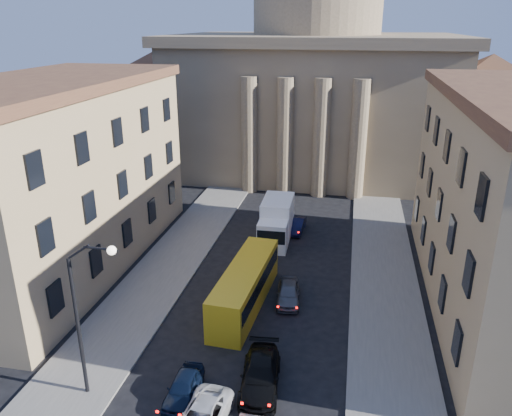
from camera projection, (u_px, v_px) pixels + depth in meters
The scene contains 11 objects.
sidewalk_left at pixel (145, 295), 35.87m from camera, with size 5.00×60.00×0.15m, color #63605B.
sidewalk_right at pixel (388, 321), 32.79m from camera, with size 5.00×60.00×0.15m, color #63605B.
church at pixel (315, 76), 64.59m from camera, with size 68.02×28.76×36.60m.
building_left at pixel (55, 175), 38.50m from camera, with size 11.60×26.60×14.70m.
street_lamp at pixel (85, 308), 24.58m from camera, with size 2.62×0.44×8.83m.
car_left_near at pixel (184, 387), 26.05m from camera, with size 1.47×3.66×1.25m, color black.
car_right_mid at pixel (260, 375), 26.80m from camera, with size 2.04×5.02×1.46m, color black.
car_right_far at pixel (288, 293), 35.01m from camera, with size 1.59×3.95×1.35m, color #535358.
car_right_distant at pixel (297, 225), 46.69m from camera, with size 1.31×3.75×1.24m, color black.
city_bus at pixel (245, 285), 34.28m from camera, with size 2.98×10.33×2.88m.
box_truck at pixel (276, 222), 44.63m from camera, with size 2.70×6.56×3.57m.
Camera 1 is at (5.42, -11.23, 18.56)m, focal length 35.00 mm.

